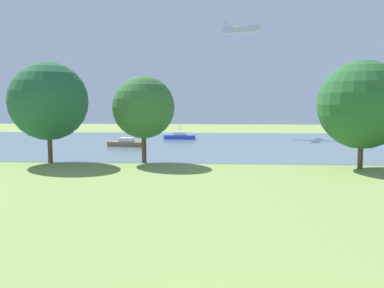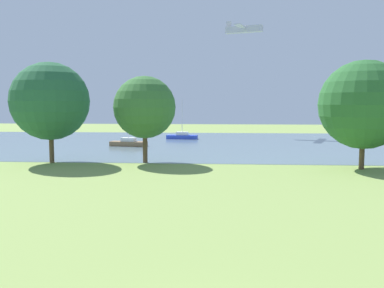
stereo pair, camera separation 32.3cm
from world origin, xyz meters
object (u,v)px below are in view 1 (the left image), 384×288
tree_east_near (144,107)px  light_aircraft (241,29)px  sailboat_brown (126,143)px  sailboat_blue (180,136)px  tree_mid_shore (48,101)px  tree_west_far (362,105)px

tree_east_near → light_aircraft: (10.80, 34.90, 12.97)m
light_aircraft → sailboat_brown: bearing=-128.0°
tree_east_near → light_aircraft: size_ratio=0.98×
sailboat_blue → tree_east_near: size_ratio=0.75×
sailboat_blue → light_aircraft: (9.81, 8.71, 17.74)m
sailboat_brown → tree_east_near: 16.30m
tree_mid_shore → sailboat_blue: bearing=69.9°
sailboat_brown → light_aircraft: light_aircraft is taller
sailboat_blue → sailboat_brown: sailboat_brown is taller
sailboat_blue → tree_mid_shore: (-9.80, -26.83, 5.34)m
sailboat_blue → light_aircraft: light_aircraft is taller
tree_west_far → tree_east_near: bearing=172.3°
tree_mid_shore → tree_east_near: tree_mid_shore is taller
sailboat_brown → tree_east_near: size_ratio=0.77×
sailboat_blue → tree_west_far: 34.36m
sailboat_blue → sailboat_brown: size_ratio=0.98×
sailboat_blue → light_aircraft: bearing=41.6°
light_aircraft → tree_west_far: bearing=-77.5°
tree_east_near → tree_west_far: tree_west_far is taller
sailboat_blue → tree_east_near: bearing=-92.2°
sailboat_blue → sailboat_brown: (-5.93, -11.40, 0.00)m
sailboat_brown → sailboat_blue: bearing=62.5°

